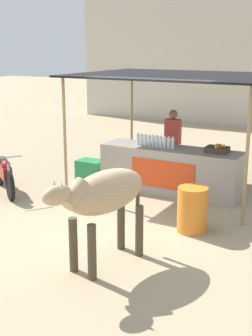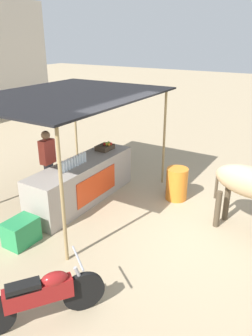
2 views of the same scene
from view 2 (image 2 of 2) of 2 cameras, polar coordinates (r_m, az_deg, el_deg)
ground_plane at (r=6.83m, az=7.44°, el=-10.05°), size 60.00×60.00×0.00m
stall_counter at (r=7.63m, az=-7.53°, el=-2.34°), size 3.00×0.82×0.96m
stall_awning at (r=7.26m, az=-10.19°, el=11.87°), size 4.20×3.20×2.46m
water_bottle_row at (r=7.13m, az=-9.23°, el=0.94°), size 0.88×0.07×0.25m
fruit_crate at (r=8.18m, az=-3.65°, el=3.69°), size 0.44×0.32×0.18m
vendor_behind_counter at (r=7.76m, az=-13.37°, el=0.63°), size 0.34×0.22×1.65m
cooler_box at (r=6.47m, az=-17.80°, el=-10.54°), size 0.60×0.44×0.48m
water_barrel at (r=7.77m, az=8.83°, el=-2.73°), size 0.50×0.50×0.77m
motorcycle_parked at (r=4.77m, az=-14.63°, el=-20.72°), size 1.50×1.12×0.90m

